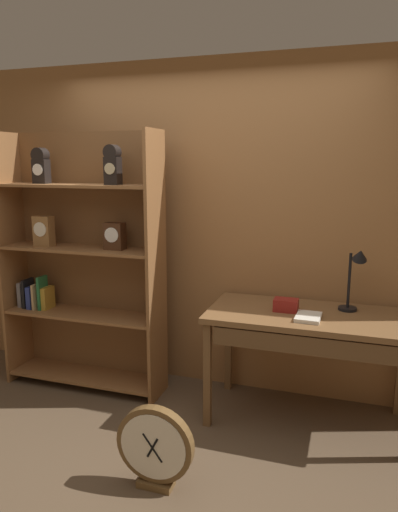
# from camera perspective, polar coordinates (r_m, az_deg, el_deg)

# --- Properties ---
(ground_plane) EXTENTS (10.00, 10.00, 0.00)m
(ground_plane) POSITION_cam_1_polar(r_m,az_deg,el_deg) (3.05, -6.32, -25.35)
(ground_plane) COLOR brown
(back_wood_panel) EXTENTS (4.80, 0.05, 2.60)m
(back_wood_panel) POSITION_cam_1_polar(r_m,az_deg,el_deg) (3.77, 1.82, 3.37)
(back_wood_panel) COLOR #9E6B3D
(back_wood_panel) RESTS_ON ground
(bookshelf) EXTENTS (1.32, 0.35, 2.05)m
(bookshelf) POSITION_cam_1_polar(r_m,az_deg,el_deg) (3.89, -13.99, -0.92)
(bookshelf) COLOR brown
(bookshelf) RESTS_ON ground
(workbench) EXTENTS (1.38, 0.68, 0.80)m
(workbench) POSITION_cam_1_polar(r_m,az_deg,el_deg) (3.36, 13.04, -8.34)
(workbench) COLOR brown
(workbench) RESTS_ON ground
(desk_lamp) EXTENTS (0.18, 0.18, 0.47)m
(desk_lamp) POSITION_cam_1_polar(r_m,az_deg,el_deg) (3.40, 18.38, -1.92)
(desk_lamp) COLOR black
(desk_lamp) RESTS_ON workbench
(toolbox_small) EXTENTS (0.17, 0.11, 0.09)m
(toolbox_small) POSITION_cam_1_polar(r_m,az_deg,el_deg) (3.36, 10.47, -5.85)
(toolbox_small) COLOR maroon
(toolbox_small) RESTS_ON workbench
(open_repair_manual) EXTENTS (0.17, 0.23, 0.02)m
(open_repair_manual) POSITION_cam_1_polar(r_m,az_deg,el_deg) (3.23, 13.08, -7.21)
(open_repair_manual) COLOR silver
(open_repair_manual) RESTS_ON workbench
(round_clock_large) EXTENTS (0.45, 0.11, 0.49)m
(round_clock_large) POSITION_cam_1_polar(r_m,az_deg,el_deg) (2.86, -5.34, -21.97)
(round_clock_large) COLOR brown
(round_clock_large) RESTS_ON ground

